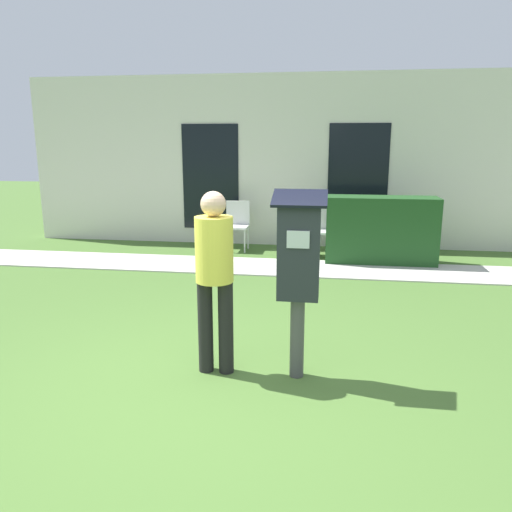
# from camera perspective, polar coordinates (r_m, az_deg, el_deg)

# --- Properties ---
(ground_plane) EXTENTS (40.00, 40.00, 0.00)m
(ground_plane) POSITION_cam_1_polar(r_m,az_deg,el_deg) (4.16, -5.38, -15.39)
(ground_plane) COLOR #476B2D
(sidewalk) EXTENTS (12.00, 1.10, 0.02)m
(sidewalk) POSITION_cam_1_polar(r_m,az_deg,el_deg) (8.00, 1.71, -1.25)
(sidewalk) COLOR beige
(sidewalk) RESTS_ON ground
(building_facade) EXTENTS (10.00, 0.26, 3.20)m
(building_facade) POSITION_cam_1_polar(r_m,az_deg,el_deg) (9.68, 3.15, 10.71)
(building_facade) COLOR silver
(building_facade) RESTS_ON ground
(parking_meter) EXTENTS (0.44, 0.31, 1.59)m
(parking_meter) POSITION_cam_1_polar(r_m,az_deg,el_deg) (4.09, 4.89, -0.58)
(parking_meter) COLOR #4C4C4C
(parking_meter) RESTS_ON ground
(person_standing) EXTENTS (0.32, 0.32, 1.58)m
(person_standing) POSITION_cam_1_polar(r_m,az_deg,el_deg) (4.20, -4.76, -1.47)
(person_standing) COLOR black
(person_standing) RESTS_ON ground
(outdoor_chair_left) EXTENTS (0.44, 0.44, 0.90)m
(outdoor_chair_left) POSITION_cam_1_polar(r_m,az_deg,el_deg) (9.26, -2.18, 3.98)
(outdoor_chair_left) COLOR silver
(outdoor_chair_left) RESTS_ON ground
(outdoor_chair_middle) EXTENTS (0.44, 0.44, 0.90)m
(outdoor_chair_middle) POSITION_cam_1_polar(r_m,az_deg,el_deg) (8.84, 6.91, 3.45)
(outdoor_chair_middle) COLOR silver
(outdoor_chair_middle) RESTS_ON ground
(hedge_row) EXTENTS (1.78, 0.60, 1.10)m
(hedge_row) POSITION_cam_1_polar(r_m,az_deg,el_deg) (8.46, 14.07, 2.88)
(hedge_row) COLOR #1E471E
(hedge_row) RESTS_ON ground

